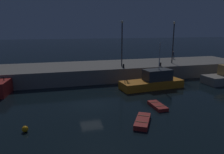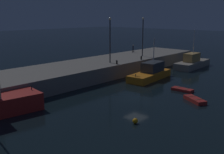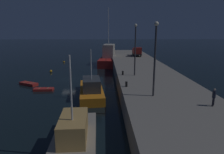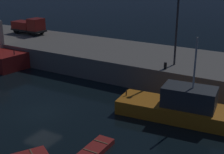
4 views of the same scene
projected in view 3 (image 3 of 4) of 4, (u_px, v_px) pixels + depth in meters
ground_plane at (68, 79)px, 38.67m from camera, size 320.00×320.00×0.00m
pier_quay at (142, 73)px, 38.89m from camera, size 63.72×10.03×2.34m
fishing_trawler_red at (91, 90)px, 28.66m from camera, size 9.67×3.99×6.66m
fishing_boat_blue at (74, 144)px, 15.09m from camera, size 10.26×3.56×7.54m
fishing_boat_white at (109, 58)px, 54.48m from camera, size 12.88×5.66×14.48m
dinghy_orange_near at (29, 84)px, 34.65m from camera, size 2.71×3.45×0.49m
rowboat_white_mid at (44, 89)px, 31.59m from camera, size 1.22×2.95×0.41m
mooring_buoy_near at (64, 62)px, 58.03m from camera, size 0.49×0.49×0.49m
mooring_buoy_mid at (51, 71)px, 44.82m from camera, size 0.54×0.54×0.54m
lamp_post_west at (135, 46)px, 30.40m from camera, size 0.44×0.44×7.63m
lamp_post_east at (155, 54)px, 20.69m from camera, size 0.44×0.44×7.58m
utility_truck at (137, 51)px, 53.92m from camera, size 5.45×2.25×2.34m
dockworker at (214, 96)px, 18.63m from camera, size 0.42×0.42×1.65m
bollard_west at (126, 84)px, 25.08m from camera, size 0.28×0.28×0.63m
bollard_central at (123, 73)px, 31.52m from camera, size 0.28×0.28×0.62m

